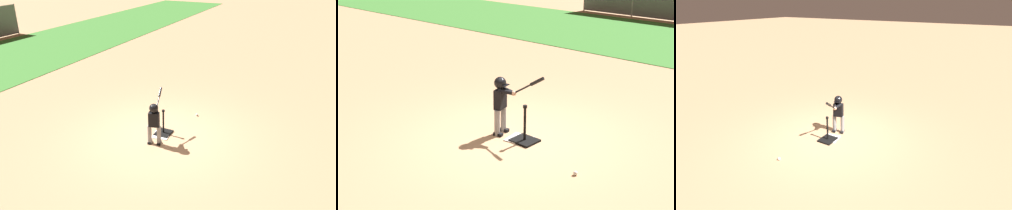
{
  "view_description": "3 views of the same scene",
  "coord_description": "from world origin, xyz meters",
  "views": [
    {
      "loc": [
        -6.93,
        -3.51,
        4.42
      ],
      "look_at": [
        0.13,
        -0.17,
        0.9
      ],
      "focal_mm": 35.0,
      "sensor_mm": 36.0,
      "label": 1
    },
    {
      "loc": [
        5.24,
        -6.08,
        3.62
      ],
      "look_at": [
        -0.2,
        -0.15,
        0.67
      ],
      "focal_mm": 50.0,
      "sensor_mm": 36.0,
      "label": 2
    },
    {
      "loc": [
        5.37,
        3.8,
        3.62
      ],
      "look_at": [
        -0.43,
        0.16,
        0.91
      ],
      "focal_mm": 28.0,
      "sensor_mm": 36.0,
      "label": 3
    }
  ],
  "objects": [
    {
      "name": "batting_tee",
      "position": [
        0.15,
        -0.02,
        0.09
      ],
      "size": [
        0.46,
        0.41,
        0.72
      ],
      "color": "black",
      "rests_on": "ground_plane"
    },
    {
      "name": "ground_plane",
      "position": [
        0.0,
        0.0,
        0.0
      ],
      "size": [
        90.0,
        90.0,
        0.0
      ],
      "primitive_type": "plane",
      "color": "tan"
    },
    {
      "name": "home_plate",
      "position": [
        0.02,
        -0.01,
        0.01
      ],
      "size": [
        0.5,
        0.5,
        0.02
      ],
      "primitive_type": "cube",
      "rotation": [
        0.0,
        0.0,
        0.15
      ],
      "color": "white",
      "rests_on": "ground_plane"
    },
    {
      "name": "baseball",
      "position": [
        1.58,
        -0.45,
        0.04
      ],
      "size": [
        0.07,
        0.07,
        0.07
      ],
      "primitive_type": "sphere",
      "color": "white",
      "rests_on": "ground_plane"
    },
    {
      "name": "batter_child",
      "position": [
        -0.41,
        -0.03,
        0.72
      ],
      "size": [
        0.99,
        0.43,
        1.26
      ],
      "color": "gray",
      "rests_on": "ground_plane"
    }
  ]
}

